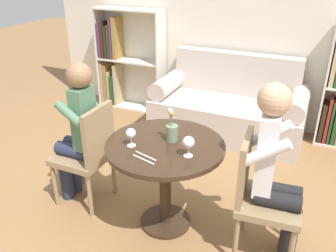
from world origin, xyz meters
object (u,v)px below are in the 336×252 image
flower_vase (172,130)px  chair_left (89,151)px  wine_glass_left (131,134)px  couch (228,109)px  bookshelf_left (123,61)px  chair_right (259,193)px  person_left (78,132)px  person_right (276,171)px  wine_glass_right (188,143)px

flower_vase → chair_left: bearing=-175.2°
wine_glass_left → chair_left: bearing=165.0°
chair_left → couch: bearing=158.8°
bookshelf_left → chair_left: (0.89, -2.05, -0.15)m
chair_left → chair_right: same height
couch → person_left: person_left is taller
wine_glass_left → flower_vase: flower_vase is taller
person_left → flower_vase: size_ratio=4.79×
person_right → flower_vase: (-0.76, 0.04, 0.12)m
chair_left → flower_vase: size_ratio=3.47×
chair_right → chair_left: bearing=85.3°
person_left → couch: bearing=156.3°
bookshelf_left → wine_glass_left: bearing=-57.7°
wine_glass_left → person_right: bearing=8.8°
chair_left → chair_right: size_ratio=1.00×
couch → wine_glass_right: bearing=-83.5°
chair_left → wine_glass_right: 0.98m
couch → bookshelf_left: size_ratio=1.29×
bookshelf_left → chair_right: (2.28, -2.04, -0.15)m
couch → wine_glass_left: couch is taller
person_left → wine_glass_left: 0.62m
chair_right → flower_vase: size_ratio=3.47×
wine_glass_right → flower_vase: (-0.19, 0.16, -0.02)m
person_right → flower_vase: 0.77m
chair_right → person_left: (-1.49, -0.01, 0.16)m
chair_left → person_right: person_right is taller
bookshelf_left → person_left: 2.20m
wine_glass_left → wine_glass_right: wine_glass_right is taller
couch → wine_glass_right: couch is taller
chair_left → wine_glass_right: chair_left is taller
person_left → chair_left: bearing=89.9°
bookshelf_left → flower_vase: (1.61, -1.99, 0.16)m
couch → chair_left: bearing=-111.4°
chair_left → chair_right: bearing=90.6°
person_right → wine_glass_right: size_ratio=8.68×
person_right → person_left: bearing=85.7°
wine_glass_left → bookshelf_left: bearing=122.3°
couch → wine_glass_right: size_ratio=11.76×
wine_glass_left → person_left: bearing=167.1°
couch → person_left: bearing=-113.9°
person_right → chair_right: bearing=93.5°
person_right → chair_left: bearing=85.8°
chair_right → couch: bearing=16.4°
person_right → wine_glass_right: person_right is taller
couch → bookshelf_left: bookshelf_left is taller
bookshelf_left → chair_right: 3.07m
chair_right → wine_glass_right: chair_right is taller
chair_right → flower_vase: (-0.68, 0.05, 0.31)m
chair_left → chair_right: (1.40, 0.01, 0.00)m
chair_right → wine_glass_left: size_ratio=6.63×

